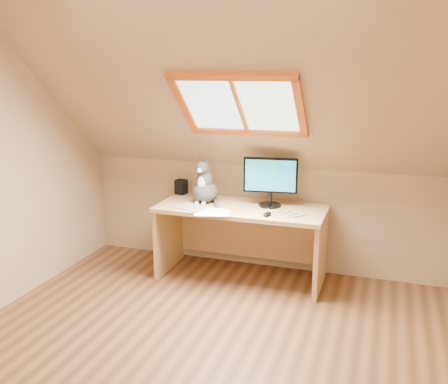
% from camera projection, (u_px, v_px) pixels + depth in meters
% --- Properties ---
extents(ground, '(3.50, 3.50, 0.00)m').
position_uv_depth(ground, '(194.00, 358.00, 3.37)').
color(ground, brown).
rests_on(ground, ground).
extents(room_shell, '(3.52, 3.52, 2.41)m').
position_uv_depth(room_shell, '(184.00, 151.00, 2.94)').
color(room_shell, tan).
rests_on(room_shell, ground).
extents(desk, '(1.51, 0.66, 0.69)m').
position_uv_depth(desk, '(243.00, 227.00, 4.61)').
color(desk, tan).
rests_on(desk, ground).
extents(monitor, '(0.48, 0.20, 0.45)m').
position_uv_depth(monitor, '(270.00, 179.00, 4.44)').
color(monitor, black).
rests_on(monitor, desk).
extents(cat, '(0.26, 0.30, 0.43)m').
position_uv_depth(cat, '(205.00, 186.00, 4.60)').
color(cat, '#46403E').
rests_on(cat, desk).
extents(desk_speaker, '(0.11, 0.11, 0.14)m').
position_uv_depth(desk_speaker, '(181.00, 187.00, 4.92)').
color(desk_speaker, black).
rests_on(desk_speaker, desk).
extents(graphics_tablet, '(0.32, 0.27, 0.01)m').
position_uv_depth(graphics_tablet, '(191.00, 207.00, 4.45)').
color(graphics_tablet, '#B2B2B7').
rests_on(graphics_tablet, desk).
extents(mouse, '(0.08, 0.11, 0.03)m').
position_uv_depth(mouse, '(267.00, 214.00, 4.21)').
color(mouse, black).
rests_on(mouse, desk).
extents(papers, '(0.33, 0.27, 0.00)m').
position_uv_depth(papers, '(213.00, 212.00, 4.31)').
color(papers, white).
rests_on(papers, desk).
extents(cables, '(0.51, 0.26, 0.01)m').
position_uv_depth(cables, '(279.00, 213.00, 4.27)').
color(cables, silver).
rests_on(cables, desk).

